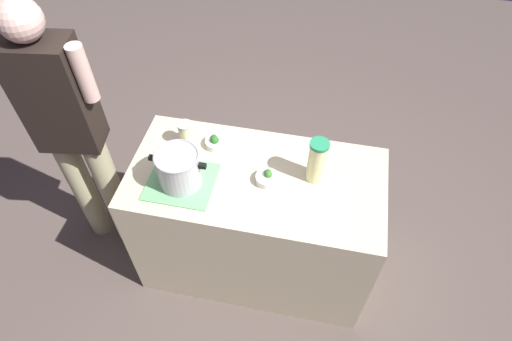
{
  "coord_description": "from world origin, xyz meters",
  "views": [
    {
      "loc": [
        -0.29,
        1.42,
        2.67
      ],
      "look_at": [
        0.0,
        0.0,
        0.95
      ],
      "focal_mm": 30.46,
      "sensor_mm": 36.0,
      "label": 1
    }
  ],
  "objects_px": {
    "person_cook": "(72,133)",
    "mason_jar": "(186,133)",
    "broccoli_bowl_center": "(267,178)",
    "cooking_pot": "(179,168)",
    "broccoli_bowl_front": "(216,142)",
    "lemonade_pitcher": "(317,161)"
  },
  "relations": [
    {
      "from": "broccoli_bowl_front",
      "to": "mason_jar",
      "type": "bearing_deg",
      "value": 4.66
    },
    {
      "from": "cooking_pot",
      "to": "broccoli_bowl_center",
      "type": "bearing_deg",
      "value": -167.14
    },
    {
      "from": "broccoli_bowl_front",
      "to": "person_cook",
      "type": "height_order",
      "value": "person_cook"
    },
    {
      "from": "cooking_pot",
      "to": "mason_jar",
      "type": "xyz_separation_m",
      "value": [
        0.06,
        -0.28,
        -0.04
      ]
    },
    {
      "from": "broccoli_bowl_center",
      "to": "person_cook",
      "type": "distance_m",
      "value": 1.11
    },
    {
      "from": "mason_jar",
      "to": "broccoli_bowl_front",
      "type": "relative_size",
      "value": 1.18
    },
    {
      "from": "person_cook",
      "to": "broccoli_bowl_front",
      "type": "bearing_deg",
      "value": -169.63
    },
    {
      "from": "cooking_pot",
      "to": "broccoli_bowl_center",
      "type": "distance_m",
      "value": 0.46
    },
    {
      "from": "lemonade_pitcher",
      "to": "broccoli_bowl_front",
      "type": "xyz_separation_m",
      "value": [
        0.57,
        -0.12,
        -0.1
      ]
    },
    {
      "from": "lemonade_pitcher",
      "to": "mason_jar",
      "type": "distance_m",
      "value": 0.74
    },
    {
      "from": "broccoli_bowl_front",
      "to": "person_cook",
      "type": "bearing_deg",
      "value": 10.37
    },
    {
      "from": "broccoli_bowl_center",
      "to": "person_cook",
      "type": "relative_size",
      "value": 0.07
    },
    {
      "from": "cooking_pot",
      "to": "mason_jar",
      "type": "bearing_deg",
      "value": -78.83
    },
    {
      "from": "cooking_pot",
      "to": "broccoli_bowl_front",
      "type": "height_order",
      "value": "cooking_pot"
    },
    {
      "from": "cooking_pot",
      "to": "broccoli_bowl_center",
      "type": "xyz_separation_m",
      "value": [
        -0.44,
        -0.1,
        -0.09
      ]
    },
    {
      "from": "mason_jar",
      "to": "person_cook",
      "type": "relative_size",
      "value": 0.08
    },
    {
      "from": "broccoli_bowl_front",
      "to": "lemonade_pitcher",
      "type": "bearing_deg",
      "value": 167.94
    },
    {
      "from": "broccoli_bowl_center",
      "to": "broccoli_bowl_front",
      "type": "bearing_deg",
      "value": -30.47
    },
    {
      "from": "lemonade_pitcher",
      "to": "broccoli_bowl_center",
      "type": "bearing_deg",
      "value": 16.67
    },
    {
      "from": "mason_jar",
      "to": "person_cook",
      "type": "xyz_separation_m",
      "value": [
        0.61,
        0.13,
        0.0
      ]
    },
    {
      "from": "broccoli_bowl_center",
      "to": "person_cook",
      "type": "height_order",
      "value": "person_cook"
    },
    {
      "from": "person_cook",
      "to": "mason_jar",
      "type": "bearing_deg",
      "value": -168.14
    }
  ]
}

